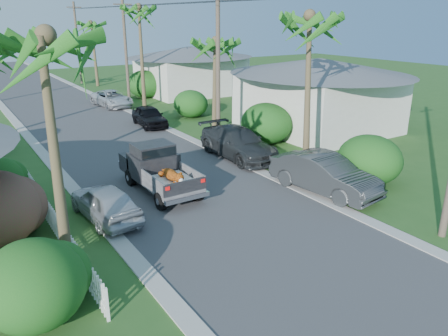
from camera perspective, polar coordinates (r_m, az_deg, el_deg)
ground at (r=14.80m, az=8.10°, el=-11.25°), size 120.00×120.00×0.00m
road at (r=36.29m, az=-18.76°, el=6.36°), size 8.00×100.00×0.02m
curb_left at (r=35.51m, az=-25.46°, el=5.28°), size 0.60×100.00×0.06m
curb_right at (r=37.53m, az=-12.40°, el=7.37°), size 0.60×100.00×0.06m
pickup_truck at (r=19.88m, az=-8.82°, el=0.06°), size 1.98×5.12×2.06m
parked_car_rn at (r=19.78m, az=12.97°, el=-0.82°), size 2.41×5.31×1.69m
parked_car_rm at (r=24.17m, az=1.84°, el=3.26°), size 2.34×5.63×1.63m
parked_car_rf at (r=31.71m, az=-9.72°, el=6.67°), size 2.07×4.31×1.42m
parked_car_rd at (r=39.53m, az=-14.44°, el=8.76°), size 2.67×5.07×1.36m
parked_car_ln at (r=17.43m, az=-15.26°, el=-4.36°), size 1.95×4.14×1.37m
palm_l_a at (r=12.70m, az=-23.03°, el=15.41°), size 4.40×4.40×8.20m
palm_r_a at (r=21.47m, az=11.50°, el=18.78°), size 4.40×4.40×8.70m
palm_r_b at (r=28.83m, az=-1.26°, el=16.23°), size 4.40×4.40×7.20m
palm_r_c at (r=38.43m, az=-11.08°, el=19.86°), size 4.40×4.40×9.40m
palm_r_d at (r=51.72m, az=-16.91°, el=17.65°), size 4.40×4.40×8.00m
shrub_l_a at (r=12.29m, az=-23.65°, el=-13.74°), size 2.60×2.86×2.20m
shrub_r_a at (r=21.38m, az=18.48°, el=1.05°), size 2.80×3.08×2.30m
shrub_r_b at (r=26.94m, az=5.52°, el=5.82°), size 3.00×3.30×2.50m
shrub_r_c at (r=34.17m, az=-4.38°, el=8.36°), size 2.60×2.86×2.10m
shrub_r_d at (r=43.25m, az=-10.33°, el=10.74°), size 3.20×3.52×2.60m
picket_fence at (r=16.70m, az=-21.16°, el=-6.79°), size 0.10×11.00×1.00m
house_right_near at (r=30.89m, az=12.10°, el=9.04°), size 8.00×9.00×4.80m
house_right_far at (r=45.30m, az=-4.44°, el=12.40°), size 9.00×8.00×4.60m
utility_pole_b at (r=26.72m, az=-0.78°, el=13.09°), size 1.60×0.26×9.00m
utility_pole_c at (r=40.16m, az=-12.70°, el=14.70°), size 1.60×0.26×9.00m
utility_pole_d at (r=54.42m, az=-18.57°, el=15.26°), size 1.60×0.26×9.00m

